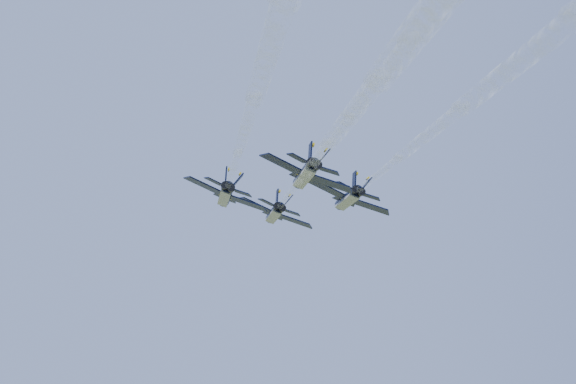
{
  "coord_description": "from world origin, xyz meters",
  "views": [
    {
      "loc": [
        7.57,
        -111.55,
        71.64
      ],
      "look_at": [
        3.86,
        0.78,
        97.93
      ],
      "focal_mm": 50.0,
      "sensor_mm": 36.0,
      "label": 1
    }
  ],
  "objects_px": {
    "jet_left": "(225,195)",
    "jet_slot": "(305,175)",
    "jet_right": "(348,199)",
    "jet_lead": "(274,214)"
  },
  "relations": [
    {
      "from": "jet_left",
      "to": "jet_right",
      "type": "xyz_separation_m",
      "value": [
        17.35,
        2.92,
        0.0
      ]
    },
    {
      "from": "jet_lead",
      "to": "jet_slot",
      "type": "bearing_deg",
      "value": -87.86
    },
    {
      "from": "jet_slot",
      "to": "jet_right",
      "type": "bearing_deg",
      "value": 57.38
    },
    {
      "from": "jet_lead",
      "to": "jet_left",
      "type": "relative_size",
      "value": 1.0
    },
    {
      "from": "jet_left",
      "to": "jet_slot",
      "type": "height_order",
      "value": "same"
    },
    {
      "from": "jet_left",
      "to": "jet_slot",
      "type": "bearing_deg",
      "value": -54.25
    },
    {
      "from": "jet_left",
      "to": "jet_slot",
      "type": "distance_m",
      "value": 15.97
    },
    {
      "from": "jet_left",
      "to": "jet_right",
      "type": "relative_size",
      "value": 1.0
    },
    {
      "from": "jet_lead",
      "to": "jet_left",
      "type": "xyz_separation_m",
      "value": [
        -6.27,
        -13.13,
        0.0
      ]
    },
    {
      "from": "jet_left",
      "to": "jet_slot",
      "type": "xyz_separation_m",
      "value": [
        11.39,
        -11.19,
        0.0
      ]
    }
  ]
}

